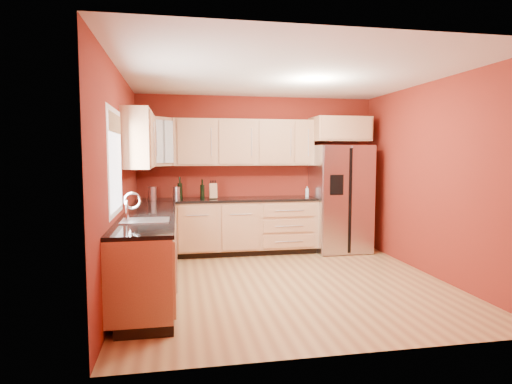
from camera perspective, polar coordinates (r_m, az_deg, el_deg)
floor at (r=5.58m, az=4.07°, el=-11.95°), size 4.00×4.00×0.00m
ceiling at (r=5.43m, az=4.25°, el=15.33°), size 4.00×4.00×0.00m
wall_back at (r=7.30m, az=0.19°, el=2.44°), size 4.00×0.04×2.60m
wall_front at (r=3.45m, az=12.56°, el=-0.53°), size 4.00×0.04×2.60m
wall_left at (r=5.21m, az=-17.63°, el=1.18°), size 0.04×4.00×2.60m
wall_right at (r=6.16m, az=22.47°, el=1.59°), size 0.04×4.00×2.60m
base_cabinets_back at (r=7.01m, az=-3.79°, el=-4.75°), size 2.90×0.60×0.88m
base_cabinets_left at (r=5.31m, az=-14.14°, el=-8.06°), size 0.60×2.80×0.88m
countertop_back at (r=6.94m, az=-3.80°, el=-1.01°), size 2.90×0.62×0.04m
countertop_left at (r=5.23m, az=-14.13°, el=-3.13°), size 0.62×2.80×0.04m
upper_cabinets_back at (r=7.09m, az=-1.56°, el=6.61°), size 2.30×0.33×0.75m
upper_cabinets_left at (r=5.91m, az=-15.29°, el=6.76°), size 0.33×1.35×0.75m
corner_upper_cabinet at (r=6.84m, az=-13.25°, el=6.54°), size 0.67×0.67×0.75m
over_fridge_cabinet at (r=7.39m, az=11.09°, el=8.20°), size 0.92×0.60×0.40m
refrigerator at (r=7.34m, az=11.15°, el=-0.85°), size 0.90×0.75×1.78m
window at (r=4.71m, az=-18.22°, el=3.83°), size 0.03×0.90×1.00m
sink_faucet at (r=4.71m, az=-14.56°, el=-1.94°), size 0.50×0.42×0.30m
canister_left at (r=6.85m, az=-13.66°, el=-0.19°), size 0.17×0.17×0.21m
canister_right at (r=6.89m, az=-10.51°, el=-0.13°), size 0.16×0.16×0.20m
wine_bottle_a at (r=6.87m, az=-7.17°, el=0.38°), size 0.09×0.09×0.31m
wine_bottle_b at (r=6.88m, az=-10.11°, el=0.52°), size 0.08×0.08×0.35m
knife_block at (r=6.90m, az=-5.74°, el=0.11°), size 0.12×0.11×0.24m
soap_dispenser at (r=7.24m, az=6.83°, el=0.07°), size 0.06×0.06×0.18m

